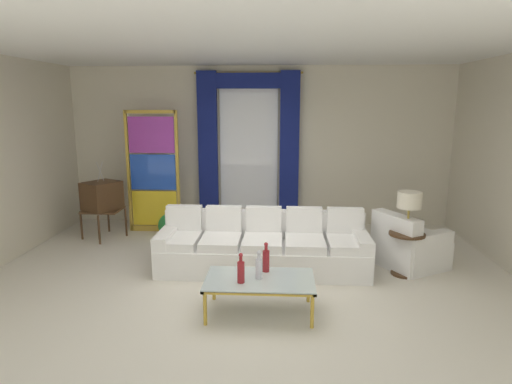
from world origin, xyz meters
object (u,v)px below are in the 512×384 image
at_px(bottle_amber_squat, 266,260).
at_px(armchair_white, 408,247).
at_px(vintage_tv, 102,197).
at_px(round_side_table, 406,250).
at_px(couch_white_long, 263,247).
at_px(peacock_figurine, 169,226).
at_px(bottle_blue_decanter, 259,267).
at_px(bottle_crystal_tall, 241,271).
at_px(table_lamp_brass, 409,202).
at_px(coffee_table, 260,281).
at_px(stained_glass_divider, 153,174).

relative_size(bottle_amber_squat, armchair_white, 0.32).
bearing_deg(vintage_tv, bottle_amber_squat, -39.52).
bearing_deg(bottle_amber_squat, round_side_table, 28.23).
bearing_deg(vintage_tv, couch_white_long, -23.98).
relative_size(vintage_tv, round_side_table, 2.26).
distance_m(couch_white_long, peacock_figurine, 2.12).
xyz_separation_m(bottle_blue_decanter, bottle_crystal_tall, (-0.19, -0.12, 0.01)).
distance_m(bottle_blue_decanter, round_side_table, 2.31).
height_order(vintage_tv, table_lamp_brass, vintage_tv).
bearing_deg(peacock_figurine, bottle_blue_decanter, -57.09).
xyz_separation_m(bottle_amber_squat, table_lamp_brass, (1.88, 1.01, 0.48)).
bearing_deg(vintage_tv, bottle_crystal_tall, -45.86).
height_order(coffee_table, round_side_table, round_side_table).
bearing_deg(table_lamp_brass, bottle_amber_squat, -151.77).
bearing_deg(round_side_table, stained_glass_divider, 155.33).
relative_size(couch_white_long, table_lamp_brass, 5.13).
height_order(armchair_white, round_side_table, armchair_white).
distance_m(coffee_table, peacock_figurine, 3.14).
distance_m(couch_white_long, vintage_tv, 3.14).
distance_m(coffee_table, round_side_table, 2.29).
bearing_deg(couch_white_long, peacock_figurine, 143.07).
height_order(bottle_crystal_tall, bottle_amber_squat, bottle_amber_squat).
xyz_separation_m(bottle_crystal_tall, armchair_white, (2.26, 1.65, -0.26)).
xyz_separation_m(couch_white_long, round_side_table, (1.96, -0.14, 0.05)).
xyz_separation_m(bottle_crystal_tall, stained_glass_divider, (-1.87, 3.18, 0.51)).
xyz_separation_m(bottle_blue_decanter, round_side_table, (1.95, 1.22, -0.19)).
relative_size(bottle_blue_decanter, peacock_figurine, 0.54).
xyz_separation_m(bottle_amber_squat, armchair_white, (2.00, 1.32, -0.27)).
height_order(bottle_amber_squat, table_lamp_brass, table_lamp_brass).
bearing_deg(table_lamp_brass, coffee_table, -147.84).
bearing_deg(armchair_white, bottle_crystal_tall, -143.80).
relative_size(bottle_crystal_tall, round_side_table, 0.57).
bearing_deg(coffee_table, stained_glass_divider, 124.06).
bearing_deg(bottle_amber_squat, armchair_white, 33.46).
bearing_deg(bottle_blue_decanter, table_lamp_brass, 32.04).
height_order(armchair_white, peacock_figurine, armchair_white).
distance_m(armchair_white, stained_glass_divider, 4.47).
relative_size(couch_white_long, vintage_tv, 2.17).
height_order(coffee_table, table_lamp_brass, table_lamp_brass).
xyz_separation_m(bottle_crystal_tall, bottle_amber_squat, (0.26, 0.33, 0.01)).
relative_size(bottle_crystal_tall, vintage_tv, 0.25).
relative_size(bottle_amber_squat, peacock_figurine, 0.59).
height_order(bottle_blue_decanter, vintage_tv, vintage_tv).
distance_m(bottle_crystal_tall, peacock_figurine, 3.15).
height_order(couch_white_long, armchair_white, couch_white_long).
height_order(armchair_white, stained_glass_divider, stained_glass_divider).
bearing_deg(armchair_white, couch_white_long, -175.13).
relative_size(coffee_table, stained_glass_divider, 0.55).
bearing_deg(bottle_blue_decanter, vintage_tv, 137.39).
height_order(coffee_table, peacock_figurine, peacock_figurine).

